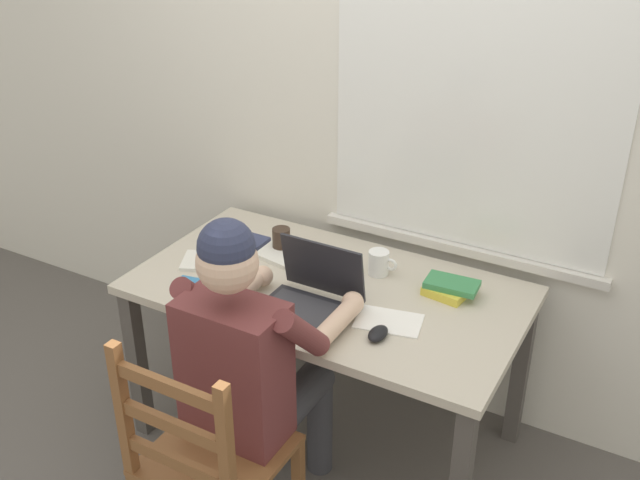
{
  "coord_description": "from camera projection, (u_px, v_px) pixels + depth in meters",
  "views": [
    {
      "loc": [
        1.15,
        -2.12,
        2.18
      ],
      "look_at": [
        -0.01,
        -0.05,
        0.95
      ],
      "focal_mm": 41.51,
      "sensor_mm": 36.0,
      "label": 1
    }
  ],
  "objects": [
    {
      "name": "coffee_mug_dark",
      "position": [
        282.0,
        240.0,
        3.04
      ],
      "size": [
        0.11,
        0.07,
        0.1
      ],
      "color": "#38281E",
      "rests_on": "desk"
    },
    {
      "name": "wooden_chair",
      "position": [
        207.0,
        463.0,
        2.35
      ],
      "size": [
        0.42,
        0.42,
        0.95
      ],
      "color": "brown",
      "rests_on": "ground"
    },
    {
      "name": "seated_person",
      "position": [
        253.0,
        359.0,
        2.46
      ],
      "size": [
        0.5,
        0.6,
        1.25
      ],
      "color": "brown",
      "rests_on": "ground"
    },
    {
      "name": "book_stack_main",
      "position": [
        450.0,
        287.0,
        2.75
      ],
      "size": [
        0.2,
        0.17,
        0.06
      ],
      "color": "gold",
      "rests_on": "desk"
    },
    {
      "name": "computer_mouse",
      "position": [
        378.0,
        334.0,
        2.5
      ],
      "size": [
        0.06,
        0.1,
        0.03
      ],
      "primitive_type": "ellipsoid",
      "color": "black",
      "rests_on": "desk"
    },
    {
      "name": "desk",
      "position": [
        328.0,
        306.0,
        2.85
      ],
      "size": [
        1.47,
        0.81,
        0.73
      ],
      "color": "#BCB29E",
      "rests_on": "ground"
    },
    {
      "name": "landscape_photo_print",
      "position": [
        192.0,
        284.0,
        2.82
      ],
      "size": [
        0.14,
        0.11,
        0.0
      ],
      "primitive_type": "cube",
      "rotation": [
        0.0,
        0.0,
        0.19
      ],
      "color": "teal",
      "rests_on": "desk"
    },
    {
      "name": "paper_pile_back_corner",
      "position": [
        288.0,
        255.0,
        3.01
      ],
      "size": [
        0.29,
        0.22,
        0.02
      ],
      "primitive_type": "cube",
      "rotation": [
        0.0,
        0.0,
        -0.19
      ],
      "color": "silver",
      "rests_on": "desk"
    },
    {
      "name": "laptop",
      "position": [
        312.0,
        294.0,
        2.66
      ],
      "size": [
        0.33,
        0.28,
        0.23
      ],
      "color": "#232328",
      "rests_on": "desk"
    },
    {
      "name": "paper_pile_side",
      "position": [
        208.0,
        261.0,
        2.97
      ],
      "size": [
        0.25,
        0.23,
        0.02
      ],
      "primitive_type": "cube",
      "rotation": [
        0.0,
        0.0,
        0.45
      ],
      "color": "silver",
      "rests_on": "desk"
    },
    {
      "name": "back_wall",
      "position": [
        389.0,
        107.0,
        2.92
      ],
      "size": [
        6.0,
        0.08,
        2.6
      ],
      "color": "silver",
      "rests_on": "ground"
    },
    {
      "name": "coffee_mug_white",
      "position": [
        379.0,
        263.0,
        2.87
      ],
      "size": [
        0.12,
        0.08,
        0.1
      ],
      "color": "white",
      "rests_on": "desk"
    },
    {
      "name": "paper_pile_near_laptop",
      "position": [
        389.0,
        321.0,
        2.59
      ],
      "size": [
        0.26,
        0.2,
        0.01
      ],
      "primitive_type": "cube",
      "rotation": [
        0.0,
        0.0,
        0.21
      ],
      "color": "white",
      "rests_on": "desk"
    },
    {
      "name": "ground_plane",
      "position": [
        327.0,
        433.0,
        3.15
      ],
      "size": [
        8.0,
        8.0,
        0.0
      ],
      "primitive_type": "plane",
      "color": "#56514C"
    }
  ]
}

